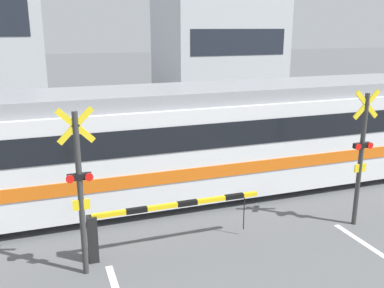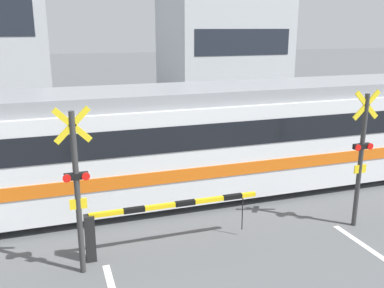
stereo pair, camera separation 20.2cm
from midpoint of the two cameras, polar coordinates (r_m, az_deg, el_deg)
name	(u,v)px [view 1 (the left image)]	position (r m, az deg, el deg)	size (l,w,h in m)	color
rail_track_near	(197,203)	(11.72, 0.14, -7.85)	(50.00, 0.10, 0.08)	gray
rail_track_far	(180,185)	(12.98, -2.02, -5.49)	(50.00, 0.10, 0.08)	gray
commuter_train	(73,149)	(11.27, -16.08, -0.70)	(21.50, 2.68, 3.09)	silver
crossing_barrier_near	(141,220)	(9.14, -7.42, -10.03)	(3.80, 0.20, 1.05)	black
crossing_barrier_far	(210,137)	(15.66, 2.09, 0.94)	(3.80, 0.20, 1.05)	black
crossing_signal_left	(80,186)	(8.23, -15.40, -5.38)	(0.68, 0.15, 3.30)	#333333
crossing_signal_right	(361,153)	(10.70, 21.15, -1.07)	(0.68, 0.15, 3.30)	#333333
pedestrian	(138,119)	(17.95, -7.51, 3.34)	(0.38, 0.22, 1.67)	brown
building_right_of_street	(216,46)	(26.86, 3.05, 12.87)	(6.65, 6.29, 6.99)	#B2B7BC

